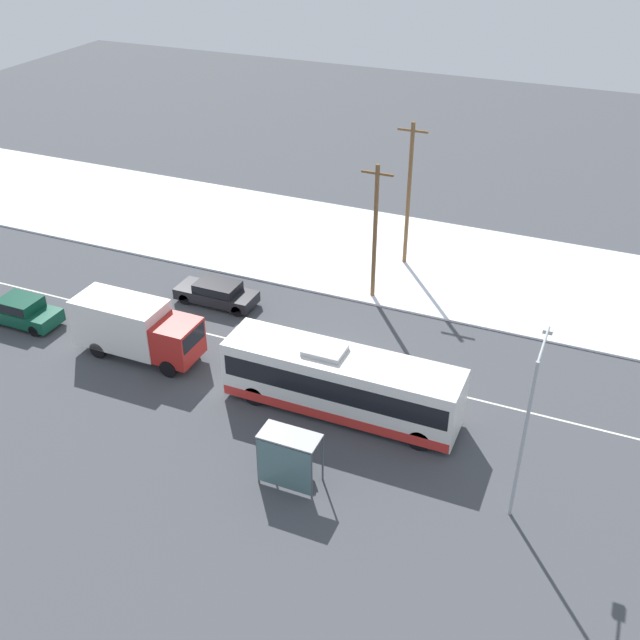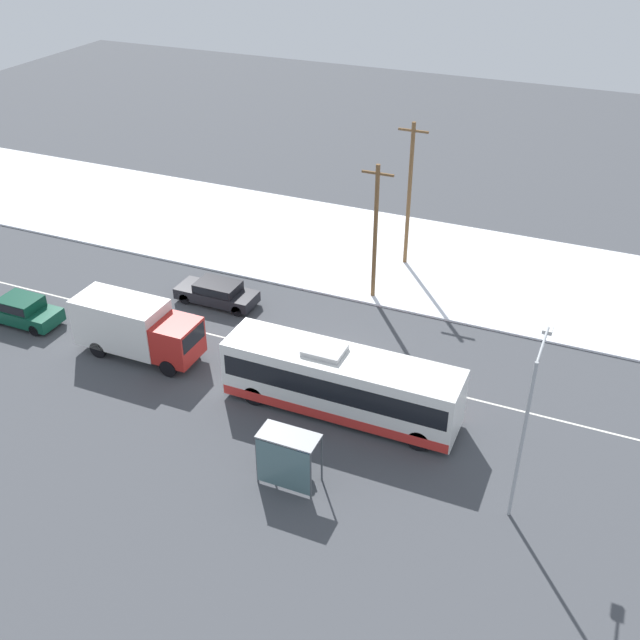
# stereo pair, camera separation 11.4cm
# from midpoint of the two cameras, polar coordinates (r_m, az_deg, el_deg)

# --- Properties ---
(ground_plane) EXTENTS (120.00, 120.00, 0.00)m
(ground_plane) POSITION_cam_midpoint_polar(r_m,az_deg,el_deg) (37.78, 0.81, -3.38)
(ground_plane) COLOR #424449
(snow_lot) EXTENTS (80.00, 12.43, 0.12)m
(snow_lot) POSITION_cam_midpoint_polar(r_m,az_deg,el_deg) (47.95, 6.56, 4.66)
(snow_lot) COLOR white
(snow_lot) RESTS_ON ground_plane
(lane_marking_center) EXTENTS (60.00, 0.12, 0.00)m
(lane_marking_center) POSITION_cam_midpoint_polar(r_m,az_deg,el_deg) (37.78, 0.81, -3.38)
(lane_marking_center) COLOR silver
(lane_marking_center) RESTS_ON ground_plane
(city_bus) EXTENTS (10.93, 2.57, 3.25)m
(city_bus) POSITION_cam_midpoint_polar(r_m,az_deg,el_deg) (33.86, 1.54, -4.79)
(city_bus) COLOR white
(city_bus) RESTS_ON ground_plane
(box_truck) EXTENTS (6.56, 2.30, 2.99)m
(box_truck) POSITION_cam_midpoint_polar(r_m,az_deg,el_deg) (38.76, -13.99, -0.51)
(box_truck) COLOR silver
(box_truck) RESTS_ON ground_plane
(sedan_car) EXTENTS (4.68, 1.80, 1.34)m
(sedan_car) POSITION_cam_midpoint_polar(r_m,az_deg,el_deg) (42.91, -7.94, 2.13)
(sedan_car) COLOR black
(sedan_car) RESTS_ON ground_plane
(parked_car_near_truck) EXTENTS (4.08, 1.80, 1.54)m
(parked_car_near_truck) POSITION_cam_midpoint_polar(r_m,az_deg,el_deg) (43.72, -21.80, 0.71)
(parked_car_near_truck) COLOR #0F4733
(parked_car_near_truck) RESTS_ON ground_plane
(pedestrian_at_stop) EXTENTS (0.57, 0.25, 1.58)m
(pedestrian_at_stop) POSITION_cam_midpoint_polar(r_m,az_deg,el_deg) (31.24, -1.30, -9.93)
(pedestrian_at_stop) COLOR #23232D
(pedestrian_at_stop) RESTS_ON ground_plane
(bus_shelter) EXTENTS (2.44, 1.20, 2.40)m
(bus_shelter) POSITION_cam_midpoint_polar(r_m,az_deg,el_deg) (30.09, -2.63, -10.15)
(bus_shelter) COLOR gray
(bus_shelter) RESTS_ON ground_plane
(streetlamp) EXTENTS (0.36, 3.01, 7.21)m
(streetlamp) POSITION_cam_midpoint_polar(r_m,az_deg,el_deg) (28.41, 15.58, -6.70)
(streetlamp) COLOR #9EA3A8
(streetlamp) RESTS_ON ground_plane
(utility_pole_roadside) EXTENTS (1.80, 0.24, 8.04)m
(utility_pole_roadside) POSITION_cam_midpoint_polar(r_m,az_deg,el_deg) (41.68, 4.14, 6.79)
(utility_pole_roadside) COLOR brown
(utility_pole_roadside) RESTS_ON ground_plane
(utility_pole_snowlot) EXTENTS (1.80, 0.24, 9.01)m
(utility_pole_snowlot) POSITION_cam_midpoint_polar(r_m,az_deg,el_deg) (45.55, 6.70, 9.56)
(utility_pole_snowlot) COLOR brown
(utility_pole_snowlot) RESTS_ON ground_plane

